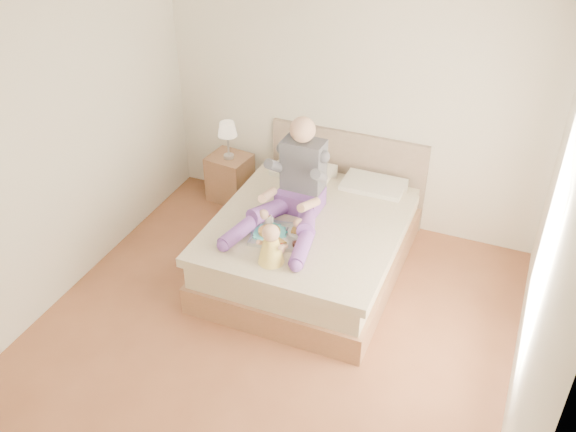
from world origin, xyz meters
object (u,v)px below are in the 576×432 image
at_px(tray, 281,233).
at_px(bed, 314,238).
at_px(nightstand, 230,177).
at_px(baby, 271,247).
at_px(adult, 295,190).

bearing_deg(tray, bed, 63.05).
bearing_deg(nightstand, tray, -40.68).
relative_size(bed, baby, 5.84).
relative_size(adult, baby, 3.09).
bearing_deg(bed, baby, -95.34).
xyz_separation_m(adult, tray, (0.01, -0.36, -0.25)).
height_order(bed, nightstand, bed).
xyz_separation_m(nightstand, tray, (1.17, -1.26, 0.37)).
relative_size(tray, baby, 1.52).
bearing_deg(adult, nightstand, 143.38).
bearing_deg(tray, adult, 82.85).
height_order(bed, tray, bed).
distance_m(adult, tray, 0.44).
relative_size(bed, nightstand, 4.06).
bearing_deg(baby, bed, 85.33).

